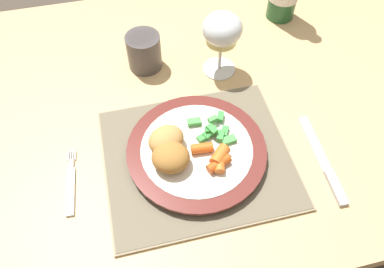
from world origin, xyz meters
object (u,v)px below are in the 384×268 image
dining_table (181,128)px  table_knife (325,166)px  dinner_plate (195,151)px  fork (71,186)px  wine_glass (222,32)px  drinking_cup (144,51)px

dining_table → table_knife: 0.33m
dinner_plate → fork: (-0.23, -0.01, -0.01)m
table_knife → wine_glass: (-0.12, 0.29, 0.10)m
dining_table → fork: (-0.23, -0.15, 0.10)m
fork → wine_glass: wine_glass is taller
fork → table_knife: bearing=-8.3°
dining_table → dinner_plate: size_ratio=5.07×
dinner_plate → table_knife: size_ratio=1.30×
table_knife → dinner_plate: bearing=160.9°
dining_table → fork: 0.30m
table_knife → wine_glass: wine_glass is taller
fork → drinking_cup: bearing=56.9°
dinner_plate → drinking_cup: 0.27m
wine_glass → drinking_cup: (-0.16, 0.05, -0.06)m
fork → table_knife: 0.46m
wine_glass → fork: bearing=-146.4°
dining_table → drinking_cup: bearing=113.8°
dining_table → wine_glass: size_ratio=9.04×
fork → drinking_cup: size_ratio=1.68×
table_knife → drinking_cup: size_ratio=2.48×
dining_table → fork: size_ratio=9.72×
fork → table_knife: size_ratio=0.68×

